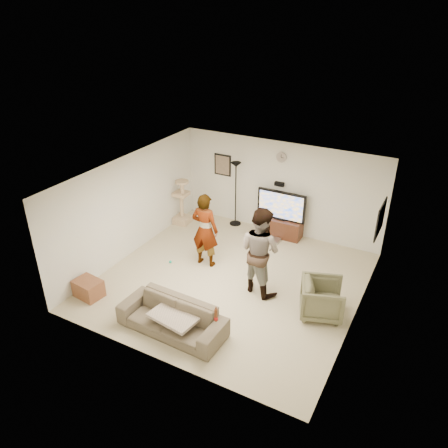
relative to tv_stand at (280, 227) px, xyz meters
The scene contains 24 objects.
floor 2.52m from the tv_stand, 93.63° to the right, with size 5.50×5.50×0.02m, color #BCB28C.
ceiling 3.38m from the tv_stand, 93.63° to the right, with size 5.50×5.50×0.02m, color white.
wall_back 1.05m from the tv_stand, 122.99° to the left, with size 5.50×0.04×2.50m, color silver.
wall_front 5.35m from the tv_stand, 91.73° to the right, with size 5.50×0.04×2.50m, color silver.
wall_left 3.97m from the tv_stand, 139.27° to the right, with size 0.04×5.50×2.50m, color silver.
wall_right 3.74m from the tv_stand, 44.03° to the right, with size 0.04×5.50×2.50m, color silver.
wall_clock 1.87m from the tv_stand, 126.49° to the left, with size 0.26×0.26×0.04m, color silver.
wall_speaker 1.16m from the tv_stand, 130.69° to the left, with size 0.25×0.10×0.10m, color black.
picture_back 2.31m from the tv_stand, behind, with size 0.42×0.03×0.52m, color #6E5C4B.
picture_right 3.00m from the tv_stand, 19.39° to the right, with size 0.03×0.78×0.62m, color #E0B868.
tv_stand is the anchor object (origin of this frame).
console_box 0.45m from the tv_stand, 96.76° to the right, with size 0.40×0.30×0.07m, color #B4B4B5.
tv 0.63m from the tv_stand, ahead, with size 1.30×0.08×0.77m, color black.
tv_screen 0.63m from the tv_stand, 90.00° to the right, with size 1.20×0.01×0.68m, color #F4AD1F.
floor_lamp 1.50m from the tv_stand, behind, with size 0.32×0.32×1.81m, color black.
cat_tree 2.79m from the tv_stand, 166.67° to the right, with size 0.42×0.42×1.32m, color tan.
person_left 2.47m from the tv_stand, 115.59° to the right, with size 0.66×0.43×1.81m, color #B6B6B6.
person_right 2.67m from the tv_stand, 78.28° to the right, with size 0.95×0.74×1.96m, color navy.
sofa 4.52m from the tv_stand, 94.78° to the right, with size 2.09×0.82×0.61m, color brown.
throw_blanket 4.51m from the tv_stand, 93.47° to the right, with size 0.90×0.70×0.06m, color #B9A793.
beer_bottle 4.57m from the tv_stand, 82.60° to the right, with size 0.06×0.06×0.25m, color #572912.
armchair 3.33m from the tv_stand, 53.75° to the right, with size 0.81×0.83×0.75m, color brown.
side_table 5.14m from the tv_stand, 119.89° to the right, with size 0.58×0.43×0.39m, color brown.
toy_ball 3.11m from the tv_stand, 125.06° to the right, with size 0.06×0.06×0.06m, color #0DB191.
Camera 1 is at (3.74, -7.25, 5.67)m, focal length 35.02 mm.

